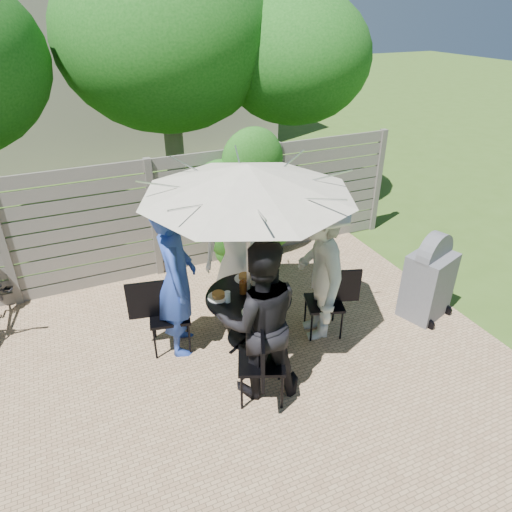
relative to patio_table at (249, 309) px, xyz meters
name	(u,v)px	position (x,y,z in m)	size (l,w,h in m)	color
backyard_envelope	(87,51)	(-0.57, 9.31, 2.14)	(60.00, 60.00, 5.00)	#39591B
patio_table	(249,309)	(0.00, 0.00, 0.00)	(1.24, 1.24, 0.67)	black
umbrella	(247,180)	(0.00, 0.00, 1.65)	(2.88, 2.88, 2.28)	silver
chair_back	(239,279)	(0.25, 0.93, -0.18)	(0.55, 0.72, 0.95)	black
person_back	(240,241)	(0.22, 0.80, 0.50)	(0.94, 0.61, 1.93)	white
chair_left	(170,328)	(-0.93, 0.25, -0.17)	(0.73, 0.54, 0.97)	black
person_left	(176,280)	(-0.80, 0.22, 0.49)	(0.70, 0.46, 1.92)	#2644A8
chair_front	(261,375)	(-0.25, -0.93, -0.17)	(0.63, 0.76, 0.99)	black
person_front	(260,321)	(-0.22, -0.80, 0.44)	(0.88, 0.68, 1.80)	black
chair_right	(324,314)	(0.93, -0.25, -0.19)	(0.69, 0.55, 0.91)	black
person_right	(318,269)	(0.80, -0.22, 0.48)	(1.22, 0.70, 1.89)	silver
plate_back	(245,277)	(0.09, 0.35, 0.23)	(0.26, 0.26, 0.06)	white
plate_left	(218,296)	(-0.35, 0.09, 0.23)	(0.26, 0.26, 0.06)	white
plate_front	(253,311)	(-0.09, -0.35, 0.23)	(0.26, 0.26, 0.06)	white
plate_right	(278,291)	(0.35, -0.09, 0.23)	(0.26, 0.26, 0.06)	white
glass_left	(228,297)	(-0.28, -0.03, 0.27)	(0.07, 0.07, 0.14)	silver
glass_front	(261,302)	(0.03, -0.28, 0.27)	(0.07, 0.07, 0.14)	silver
glass_right	(269,283)	(0.28, 0.03, 0.27)	(0.07, 0.07, 0.14)	silver
syrup_jug	(243,287)	(-0.04, 0.06, 0.28)	(0.09, 0.09, 0.16)	#59280C
coffee_cup	(254,280)	(0.15, 0.19, 0.26)	(0.08, 0.08, 0.12)	#C6B293
bbq_grill	(429,279)	(2.36, -0.47, 0.09)	(0.71, 0.63, 1.22)	#5D5D62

